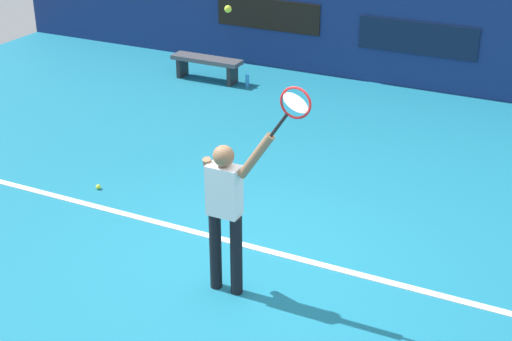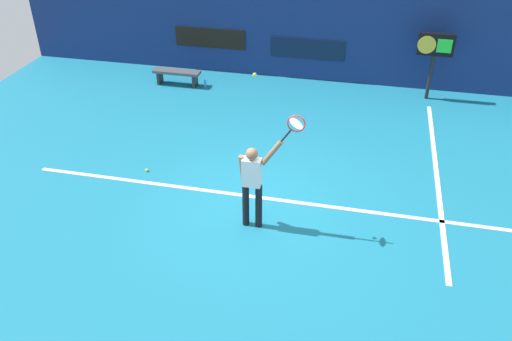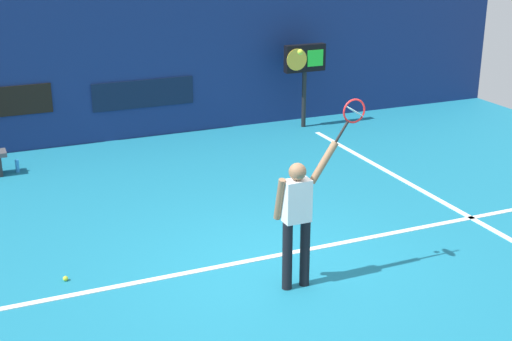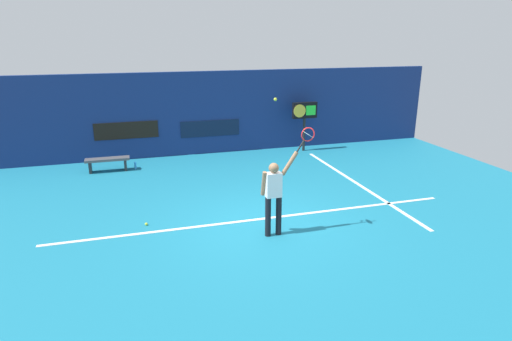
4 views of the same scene
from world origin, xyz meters
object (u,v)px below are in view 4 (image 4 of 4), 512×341
(tennis_racket, at_px, (307,136))
(scoreboard_clock, at_px, (305,113))
(tennis_player, at_px, (274,193))
(spare_ball, at_px, (146,224))
(water_bottle, at_px, (135,166))
(court_bench, at_px, (108,161))
(tennis_ball, at_px, (275,99))

(tennis_racket, relative_size, scoreboard_clock, 0.32)
(tennis_player, xyz_separation_m, spare_ball, (-2.72, 1.33, -0.97))
(tennis_racket, height_order, water_bottle, tennis_racket)
(water_bottle, distance_m, spare_ball, 4.70)
(scoreboard_clock, distance_m, court_bench, 7.30)
(scoreboard_clock, relative_size, court_bench, 1.34)
(court_bench, distance_m, water_bottle, 0.89)
(tennis_player, height_order, scoreboard_clock, tennis_player)
(court_bench, bearing_deg, tennis_racket, -53.70)
(tennis_player, height_order, tennis_racket, tennis_racket)
(tennis_player, relative_size, water_bottle, 8.00)
(tennis_racket, height_order, court_bench, tennis_racket)
(tennis_player, relative_size, court_bench, 1.37)
(tennis_racket, distance_m, scoreboard_clock, 7.27)
(tennis_racket, bearing_deg, tennis_player, 179.67)
(tennis_player, relative_size, spare_ball, 28.22)
(scoreboard_clock, bearing_deg, spare_ball, -139.24)
(tennis_ball, distance_m, spare_ball, 4.26)
(spare_ball, bearing_deg, scoreboard_clock, 40.76)
(tennis_ball, relative_size, court_bench, 0.05)
(tennis_ball, height_order, spare_ball, tennis_ball)
(tennis_racket, bearing_deg, water_bottle, 120.60)
(tennis_ball, height_order, water_bottle, tennis_ball)
(court_bench, height_order, water_bottle, court_bench)
(tennis_ball, relative_size, scoreboard_clock, 0.04)
(spare_ball, bearing_deg, tennis_racket, -21.10)
(tennis_racket, xyz_separation_m, spare_ball, (-3.45, 1.33, -2.20))
(water_bottle, bearing_deg, spare_ball, -88.62)
(scoreboard_clock, relative_size, water_bottle, 7.81)
(tennis_racket, xyz_separation_m, scoreboard_clock, (2.75, 6.68, -0.76))
(tennis_ball, bearing_deg, spare_ball, 155.31)
(tennis_racket, relative_size, spare_ball, 8.80)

